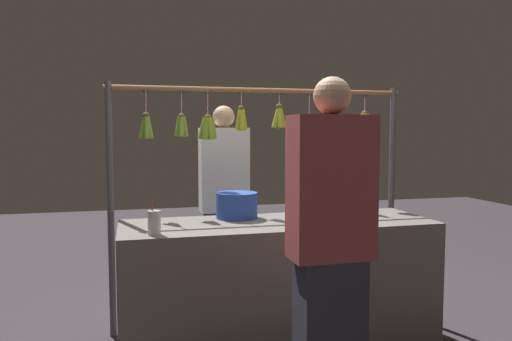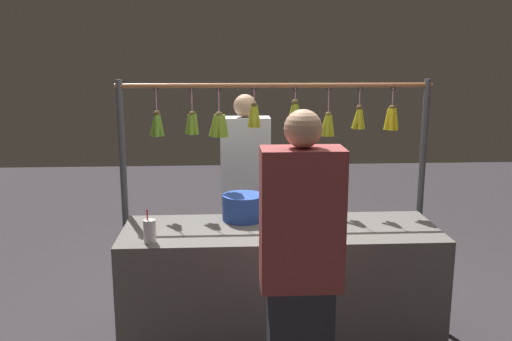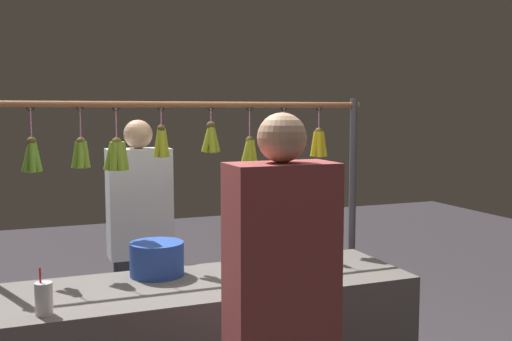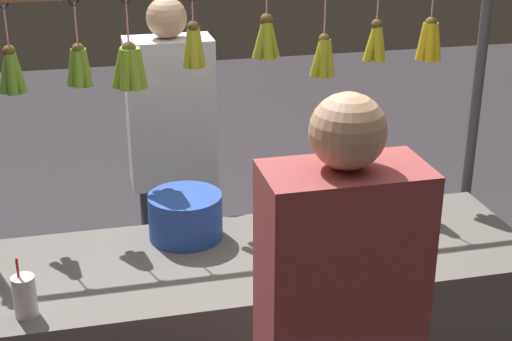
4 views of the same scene
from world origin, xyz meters
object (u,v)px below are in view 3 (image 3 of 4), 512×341
at_px(water_bottle, 261,245).
at_px(customer_person, 281,339).
at_px(drink_cup, 44,298).
at_px(blue_bucket, 157,259).
at_px(vendor_person, 140,251).

bearing_deg(water_bottle, customer_person, 72.50).
bearing_deg(drink_cup, blue_bucket, -143.48).
bearing_deg(customer_person, drink_cup, -36.35).
height_order(water_bottle, customer_person, customer_person).
bearing_deg(blue_bucket, vendor_person, -93.41).
height_order(water_bottle, vendor_person, vendor_person).
relative_size(vendor_person, customer_person, 0.97).
xyz_separation_m(drink_cup, customer_person, (-0.79, 0.58, -0.07)).
height_order(water_bottle, drink_cup, water_bottle).
distance_m(blue_bucket, customer_person, 1.03).
distance_m(blue_bucket, vendor_person, 0.68).
bearing_deg(water_bottle, blue_bucket, -12.19).
relative_size(blue_bucket, drink_cup, 1.39).
bearing_deg(blue_bucket, customer_person, 103.71).
relative_size(drink_cup, customer_person, 0.12).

